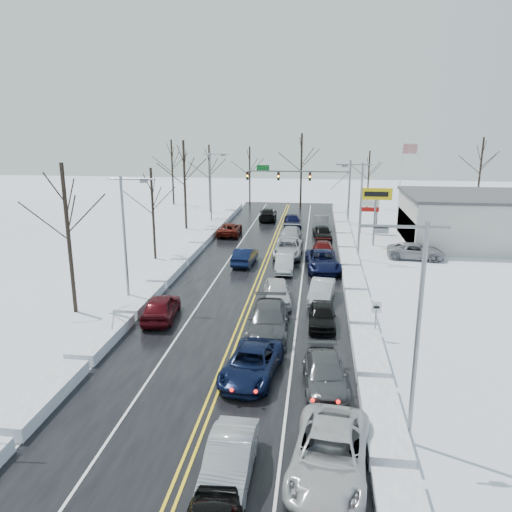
# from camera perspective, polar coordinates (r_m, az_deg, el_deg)

# --- Properties ---
(ground) EXTENTS (160.00, 160.00, 0.00)m
(ground) POSITION_cam_1_polar(r_m,az_deg,el_deg) (38.35, -0.15, -3.91)
(ground) COLOR white
(ground) RESTS_ON ground
(road_surface) EXTENTS (14.00, 84.00, 0.01)m
(road_surface) POSITION_cam_1_polar(r_m,az_deg,el_deg) (40.23, 0.21, -2.99)
(road_surface) COLOR black
(road_surface) RESTS_ON ground
(snow_bank_left) EXTENTS (1.66, 72.00, 0.65)m
(snow_bank_left) POSITION_cam_1_polar(r_m,az_deg,el_deg) (41.79, -10.20, -2.55)
(snow_bank_left) COLOR white
(snow_bank_left) RESTS_ON ground
(snow_bank_right) EXTENTS (1.66, 72.00, 0.65)m
(snow_bank_right) POSITION_cam_1_polar(r_m,az_deg,el_deg) (40.08, 11.08, -3.36)
(snow_bank_right) COLOR white
(snow_bank_right) RESTS_ON ground
(traffic_signal_mast) EXTENTS (13.28, 0.39, 8.00)m
(traffic_signal_mast) POSITION_cam_1_polar(r_m,az_deg,el_deg) (64.38, 6.12, 8.68)
(traffic_signal_mast) COLOR slate
(traffic_signal_mast) RESTS_ON ground
(tires_plus_sign) EXTENTS (3.20, 0.34, 6.00)m
(tires_plus_sign) POSITION_cam_1_polar(r_m,az_deg,el_deg) (52.85, 13.55, 6.47)
(tires_plus_sign) COLOR slate
(tires_plus_sign) RESTS_ON ground
(used_vehicles_sign) EXTENTS (2.20, 0.22, 4.65)m
(used_vehicles_sign) POSITION_cam_1_polar(r_m,az_deg,el_deg) (59.00, 12.84, 5.71)
(used_vehicles_sign) COLOR slate
(used_vehicles_sign) RESTS_ON ground
(speed_limit_sign) EXTENTS (0.55, 0.09, 2.35)m
(speed_limit_sign) POSITION_cam_1_polar(r_m,az_deg,el_deg) (30.21, 13.56, -6.35)
(speed_limit_sign) COLOR slate
(speed_limit_sign) RESTS_ON ground
(flagpole) EXTENTS (1.87, 1.20, 10.00)m
(flagpole) POSITION_cam_1_polar(r_m,az_deg,el_deg) (67.16, 16.34, 8.81)
(flagpole) COLOR silver
(flagpole) RESTS_ON ground
(dealership_building) EXTENTS (20.40, 12.40, 5.30)m
(dealership_building) POSITION_cam_1_polar(r_m,az_deg,el_deg) (58.19, 26.51, 3.73)
(dealership_building) COLOR beige
(dealership_building) RESTS_ON ground
(streetlight_se) EXTENTS (3.20, 0.25, 9.00)m
(streetlight_se) POSITION_cam_1_polar(r_m,az_deg,el_deg) (19.69, 17.56, -6.84)
(streetlight_se) COLOR slate
(streetlight_se) RESTS_ON ground
(streetlight_ne) EXTENTS (3.20, 0.25, 9.00)m
(streetlight_ne) POSITION_cam_1_polar(r_m,az_deg,el_deg) (46.69, 11.64, 5.91)
(streetlight_ne) COLOR slate
(streetlight_ne) RESTS_ON ground
(streetlight_sw) EXTENTS (3.20, 0.25, 9.00)m
(streetlight_sw) POSITION_cam_1_polar(r_m,az_deg,el_deg) (35.22, -14.54, 2.86)
(streetlight_sw) COLOR slate
(streetlight_sw) RESTS_ON ground
(streetlight_nw) EXTENTS (3.20, 0.25, 9.00)m
(streetlight_nw) POSITION_cam_1_polar(r_m,az_deg,el_deg) (61.78, -5.03, 8.29)
(streetlight_nw) COLOR slate
(streetlight_nw) RESTS_ON ground
(tree_left_b) EXTENTS (4.00, 4.00, 10.00)m
(tree_left_b) POSITION_cam_1_polar(r_m,az_deg,el_deg) (34.48, -20.91, 4.94)
(tree_left_b) COLOR #2D231C
(tree_left_b) RESTS_ON ground
(tree_left_c) EXTENTS (3.40, 3.40, 8.50)m
(tree_left_c) POSITION_cam_1_polar(r_m,az_deg,el_deg) (46.97, -11.79, 6.73)
(tree_left_c) COLOR #2D231C
(tree_left_c) RESTS_ON ground
(tree_left_d) EXTENTS (4.20, 4.20, 10.50)m
(tree_left_d) POSITION_cam_1_polar(r_m,az_deg,el_deg) (60.33, -8.21, 9.97)
(tree_left_d) COLOR #2D231C
(tree_left_d) RESTS_ON ground
(tree_left_e) EXTENTS (3.80, 3.80, 9.50)m
(tree_left_e) POSITION_cam_1_polar(r_m,az_deg,el_deg) (71.91, -5.35, 10.27)
(tree_left_e) COLOR #2D231C
(tree_left_e) RESTS_ON ground
(tree_far_a) EXTENTS (4.00, 4.00, 10.00)m
(tree_far_a) POSITION_cam_1_polar(r_m,az_deg,el_deg) (79.48, -9.59, 10.82)
(tree_far_a) COLOR #2D231C
(tree_far_a) RESTS_ON ground
(tree_far_b) EXTENTS (3.60, 3.60, 9.00)m
(tree_far_b) POSITION_cam_1_polar(r_m,az_deg,el_deg) (77.97, -0.73, 10.43)
(tree_far_b) COLOR #2D231C
(tree_far_b) RESTS_ON ground
(tree_far_c) EXTENTS (4.40, 4.40, 11.00)m
(tree_far_c) POSITION_cam_1_polar(r_m,az_deg,el_deg) (75.20, 5.23, 11.28)
(tree_far_c) COLOR #2D231C
(tree_far_c) RESTS_ON ground
(tree_far_d) EXTENTS (3.40, 3.40, 8.50)m
(tree_far_d) POSITION_cam_1_polar(r_m,az_deg,el_deg) (77.13, 12.79, 9.76)
(tree_far_d) COLOR #2D231C
(tree_far_d) RESTS_ON ground
(tree_far_e) EXTENTS (4.20, 4.20, 10.50)m
(tree_far_e) POSITION_cam_1_polar(r_m,az_deg,el_deg) (80.64, 24.37, 10.03)
(tree_far_e) COLOR #2D231C
(tree_far_e) RESTS_ON ground
(queued_car_1) EXTENTS (1.63, 4.60, 1.51)m
(queued_car_1) POSITION_cam_1_polar(r_m,az_deg,el_deg) (19.70, -3.02, -24.02)
(queued_car_1) COLOR #96999E
(queued_car_1) RESTS_ON ground
(queued_car_2) EXTENTS (3.07, 5.59, 1.48)m
(queued_car_2) POSITION_cam_1_polar(r_m,az_deg,el_deg) (25.88, -0.51, -13.64)
(queued_car_2) COLOR black
(queued_car_2) RESTS_ON ground
(queued_car_3) EXTENTS (2.67, 6.02, 1.72)m
(queued_car_3) POSITION_cam_1_polar(r_m,az_deg,el_deg) (30.75, 1.40, -8.82)
(queued_car_3) COLOR #404345
(queued_car_3) RESTS_ON ground
(queued_car_4) EXTENTS (2.45, 4.88, 1.60)m
(queued_car_4) POSITION_cam_1_polar(r_m,az_deg,el_deg) (35.73, 2.41, -5.36)
(queued_car_4) COLOR silver
(queued_car_4) RESTS_ON ground
(queued_car_5) EXTENTS (1.68, 4.48, 1.46)m
(queued_car_5) POSITION_cam_1_polar(r_m,az_deg,el_deg) (43.23, 3.28, -1.74)
(queued_car_5) COLOR #ABAEB3
(queued_car_5) RESTS_ON ground
(queued_car_6) EXTENTS (2.70, 5.72, 1.58)m
(queued_car_6) POSITION_cam_1_polar(r_m,az_deg,el_deg) (48.07, 3.68, -0.03)
(queued_car_6) COLOR #AFB1B7
(queued_car_6) RESTS_ON ground
(queued_car_7) EXTENTS (2.41, 5.59, 1.60)m
(queued_car_7) POSITION_cam_1_polar(r_m,az_deg,el_deg) (53.63, 3.92, 1.54)
(queued_car_7) COLOR #A5A8AD
(queued_car_7) RESTS_ON ground
(queued_car_8) EXTENTS (2.54, 5.19, 1.71)m
(queued_car_8) POSITION_cam_1_polar(r_m,az_deg,el_deg) (61.23, 4.16, 3.21)
(queued_car_8) COLOR black
(queued_car_8) RESTS_ON ground
(queued_car_10) EXTENTS (3.36, 6.16, 1.64)m
(queued_car_10) POSITION_cam_1_polar(r_m,az_deg,el_deg) (20.03, 8.32, -23.41)
(queued_car_10) COLOR #BABABC
(queued_car_10) RESTS_ON ground
(queued_car_11) EXTENTS (2.40, 5.09, 1.44)m
(queued_car_11) POSITION_cam_1_polar(r_m,az_deg,el_deg) (25.17, 7.82, -14.68)
(queued_car_11) COLOR #45484A
(queued_car_11) RESTS_ON ground
(queued_car_12) EXTENTS (1.72, 4.20, 1.43)m
(queued_car_12) POSITION_cam_1_polar(r_m,az_deg,el_deg) (32.04, 7.52, -7.94)
(queued_car_12) COLOR black
(queued_car_12) RESTS_ON ground
(queued_car_13) EXTENTS (2.05, 4.63, 1.48)m
(queued_car_13) POSITION_cam_1_polar(r_m,az_deg,el_deg) (36.44, 7.48, -5.07)
(queued_car_13) COLOR #A7AAAF
(queued_car_13) RESTS_ON ground
(queued_car_14) EXTENTS (3.31, 6.21, 1.66)m
(queued_car_14) POSITION_cam_1_polar(r_m,az_deg,el_deg) (43.92, 7.59, -1.58)
(queued_car_14) COLOR black
(queued_car_14) RESTS_ON ground
(queued_car_15) EXTENTS (1.98, 4.86, 1.41)m
(queued_car_15) POSITION_cam_1_polar(r_m,az_deg,el_deg) (48.15, 7.63, -0.11)
(queued_car_15) COLOR #490A09
(queued_car_15) RESTS_ON ground
(queued_car_16) EXTENTS (2.17, 4.63, 1.53)m
(queued_car_16) POSITION_cam_1_polar(r_m,az_deg,el_deg) (55.44, 7.63, 1.88)
(queued_car_16) COLOR black
(queued_car_16) RESTS_ON ground
(queued_car_17) EXTENTS (2.02, 5.25, 1.71)m
(queued_car_17) POSITION_cam_1_polar(r_m,az_deg,el_deg) (60.23, 7.43, 2.93)
(queued_car_17) COLOR #414346
(queued_car_17) RESTS_ON ground
(oncoming_car_0) EXTENTS (1.93, 4.73, 1.53)m
(oncoming_car_0) POSITION_cam_1_polar(r_m,az_deg,el_deg) (45.34, -1.27, -0.93)
(oncoming_car_0) COLOR black
(oncoming_car_0) RESTS_ON ground
(oncoming_car_1) EXTENTS (2.54, 5.27, 1.45)m
(oncoming_car_1) POSITION_cam_1_polar(r_m,az_deg,el_deg) (57.16, -2.99, 2.39)
(oncoming_car_1) COLOR #4E100A
(oncoming_car_1) RESTS_ON ground
(oncoming_car_2) EXTENTS (2.54, 5.61, 1.59)m
(oncoming_car_2) POSITION_cam_1_polar(r_m,az_deg,el_deg) (66.18, 1.37, 4.13)
(oncoming_car_2) COLOR black
(oncoming_car_2) RESTS_ON ground
(oncoming_car_3) EXTENTS (2.39, 5.00, 1.65)m
(oncoming_car_3) POSITION_cam_1_polar(r_m,az_deg,el_deg) (33.48, -10.73, -7.05)
(oncoming_car_3) COLOR #47090F
(oncoming_car_3) RESTS_ON ground
(parked_car_0) EXTENTS (5.57, 3.08, 1.48)m
(parked_car_0) POSITION_cam_1_polar(r_m,az_deg,el_deg) (49.46, 17.73, -0.30)
(parked_car_0) COLOR #94969B
(parked_car_0) RESTS_ON ground
(parked_car_1) EXTENTS (2.29, 4.88, 1.37)m
(parked_car_1) POSITION_cam_1_polar(r_m,az_deg,el_deg) (55.45, 19.69, 1.13)
(parked_car_1) COLOR black
(parked_car_1) RESTS_ON ground
(parked_car_2) EXTENTS (2.43, 5.18, 1.71)m
(parked_car_2) POSITION_cam_1_polar(r_m,az_deg,el_deg) (59.50, 17.14, 2.24)
(parked_car_2) COLOR black
(parked_car_2) RESTS_ON ground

